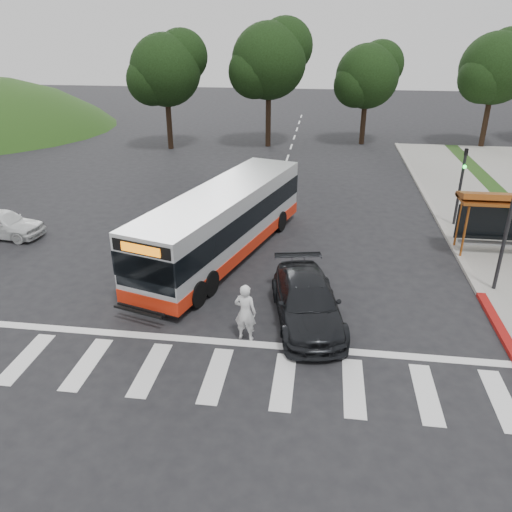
# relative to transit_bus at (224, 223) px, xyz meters

# --- Properties ---
(ground) EXTENTS (140.00, 140.00, 0.00)m
(ground) POSITION_rel_transit_bus_xyz_m (1.38, -3.40, -1.51)
(ground) COLOR black
(ground) RESTS_ON ground
(sidewalk_east) EXTENTS (4.00, 40.00, 0.12)m
(sidewalk_east) POSITION_rel_transit_bus_xyz_m (12.38, 4.60, -1.45)
(sidewalk_east) COLOR gray
(sidewalk_east) RESTS_ON ground
(curb_east) EXTENTS (0.30, 40.00, 0.15)m
(curb_east) POSITION_rel_transit_bus_xyz_m (10.38, 4.60, -1.43)
(curb_east) COLOR #9E9991
(curb_east) RESTS_ON ground
(curb_east_red) EXTENTS (0.32, 6.00, 0.15)m
(curb_east_red) POSITION_rel_transit_bus_xyz_m (10.38, -5.40, -1.43)
(curb_east_red) COLOR maroon
(curb_east_red) RESTS_ON ground
(crosswalk_ladder) EXTENTS (18.00, 2.60, 0.01)m
(crosswalk_ladder) POSITION_rel_transit_bus_xyz_m (1.38, -8.40, -1.50)
(crosswalk_ladder) COLOR silver
(crosswalk_ladder) RESTS_ON ground
(bus_shelter) EXTENTS (4.20, 1.60, 2.86)m
(bus_shelter) POSITION_rel_transit_bus_xyz_m (12.18, 1.70, 0.84)
(bus_shelter) COLOR #9A4C19
(bus_shelter) RESTS_ON sidewalk_east
(traffic_signal_ne_short) EXTENTS (0.18, 0.37, 4.00)m
(traffic_signal_ne_short) POSITION_rel_transit_bus_xyz_m (10.98, 5.09, 0.97)
(traffic_signal_ne_short) COLOR black
(traffic_signal_ne_short) RESTS_ON ground
(tree_ne_a) EXTENTS (6.16, 5.74, 9.30)m
(tree_ne_a) POSITION_rel_transit_bus_xyz_m (17.45, 24.66, 4.88)
(tree_ne_a) COLOR black
(tree_ne_a) RESTS_ON parking_lot
(tree_north_a) EXTENTS (6.60, 6.15, 10.17)m
(tree_north_a) POSITION_rel_transit_bus_xyz_m (-0.54, 22.66, 5.41)
(tree_north_a) COLOR black
(tree_north_a) RESTS_ON ground
(tree_north_b) EXTENTS (5.72, 5.33, 8.43)m
(tree_north_b) POSITION_rel_transit_bus_xyz_m (7.45, 24.65, 4.15)
(tree_north_b) COLOR black
(tree_north_b) RESTS_ON ground
(tree_north_c) EXTENTS (6.16, 5.74, 9.30)m
(tree_north_c) POSITION_rel_transit_bus_xyz_m (-8.55, 20.66, 4.78)
(tree_north_c) COLOR black
(tree_north_c) RESTS_ON ground
(transit_bus) EXTENTS (5.73, 11.91, 3.02)m
(transit_bus) POSITION_rel_transit_bus_xyz_m (0.00, 0.00, 0.00)
(transit_bus) COLOR silver
(transit_bus) RESTS_ON ground
(pedestrian) EXTENTS (0.80, 0.59, 1.99)m
(pedestrian) POSITION_rel_transit_bus_xyz_m (1.95, -6.41, -0.51)
(pedestrian) COLOR silver
(pedestrian) RESTS_ON ground
(dark_sedan) EXTENTS (3.10, 5.52, 1.51)m
(dark_sedan) POSITION_rel_transit_bus_xyz_m (3.88, -5.03, -0.75)
(dark_sedan) COLOR black
(dark_sedan) RESTS_ON ground
(west_car_white) EXTENTS (4.15, 1.97, 1.37)m
(west_car_white) POSITION_rel_transit_bus_xyz_m (-11.07, 0.67, -0.82)
(west_car_white) COLOR silver
(west_car_white) RESTS_ON ground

